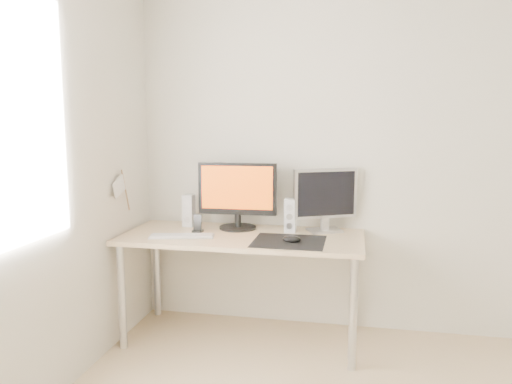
{
  "coord_description": "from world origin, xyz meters",
  "views": [
    {
      "loc": [
        -0.19,
        -1.79,
        1.49
      ],
      "look_at": [
        -0.85,
        1.46,
        1.01
      ],
      "focal_mm": 35.0,
      "sensor_mm": 36.0,
      "label": 1
    }
  ],
  "objects": [
    {
      "name": "speaker_left",
      "position": [
        -1.37,
        1.57,
        0.85
      ],
      "size": [
        0.07,
        0.09,
        0.23
      ],
      "color": "silver",
      "rests_on": "desk"
    },
    {
      "name": "desk",
      "position": [
        -0.93,
        1.38,
        0.65
      ],
      "size": [
        1.6,
        0.7,
        0.73
      ],
      "color": "#D1B587",
      "rests_on": "ground"
    },
    {
      "name": "wall_back",
      "position": [
        0.0,
        1.75,
        1.25
      ],
      "size": [
        3.5,
        0.0,
        3.5
      ],
      "primitive_type": "plane",
      "rotation": [
        1.57,
        0.0,
        0.0
      ],
      "color": "white",
      "rests_on": "ground"
    },
    {
      "name": "second_monitor",
      "position": [
        -0.4,
        1.59,
        0.97
      ],
      "size": [
        0.42,
        0.24,
        0.43
      ],
      "color": "silver",
      "rests_on": "desk"
    },
    {
      "name": "pennant",
      "position": [
        -1.72,
        1.24,
        1.05
      ],
      "size": [
        0.01,
        0.23,
        0.29
      ],
      "color": "#A57F54",
      "rests_on": "wall_left"
    },
    {
      "name": "phone_dock",
      "position": [
        -1.25,
        1.4,
        0.77
      ],
      "size": [
        0.07,
        0.06,
        0.12
      ],
      "color": "black",
      "rests_on": "desk"
    },
    {
      "name": "keyboard",
      "position": [
        -1.3,
        1.24,
        0.74
      ],
      "size": [
        0.44,
        0.21,
        0.02
      ],
      "color": "silver",
      "rests_on": "desk"
    },
    {
      "name": "mousepad",
      "position": [
        -0.6,
        1.26,
        0.73
      ],
      "size": [
        0.45,
        0.4,
        0.0
      ],
      "primitive_type": "cube",
      "color": "black",
      "rests_on": "desk"
    },
    {
      "name": "speaker_right",
      "position": [
        -0.63,
        1.52,
        0.85
      ],
      "size": [
        0.07,
        0.09,
        0.23
      ],
      "color": "white",
      "rests_on": "desk"
    },
    {
      "name": "mouse",
      "position": [
        -0.58,
        1.23,
        0.75
      ],
      "size": [
        0.11,
        0.07,
        0.04
      ],
      "primitive_type": "ellipsoid",
      "color": "black",
      "rests_on": "mousepad"
    },
    {
      "name": "main_monitor",
      "position": [
        -1.0,
        1.55,
        0.98
      ],
      "size": [
        0.55,
        0.27,
        0.47
      ],
      "color": "black",
      "rests_on": "desk"
    }
  ]
}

